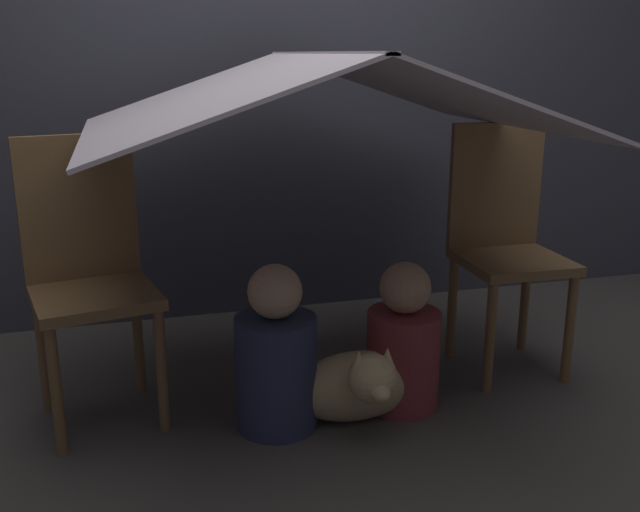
# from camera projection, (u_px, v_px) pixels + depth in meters

# --- Properties ---
(ground_plane) EXTENTS (8.80, 8.80, 0.00)m
(ground_plane) POSITION_uv_depth(u_px,v_px,m) (332.00, 412.00, 2.49)
(ground_plane) COLOR #47423D
(wall_back) EXTENTS (7.00, 0.05, 2.50)m
(wall_back) POSITION_uv_depth(u_px,v_px,m) (263.00, 44.00, 3.18)
(wall_back) COLOR #3D3D47
(wall_back) RESTS_ON ground_plane
(chair_left) EXTENTS (0.45, 0.45, 0.95)m
(chair_left) POSITION_uv_depth(u_px,v_px,m) (89.00, 269.00, 2.37)
(chair_left) COLOR brown
(chair_left) RESTS_ON ground_plane
(chair_right) EXTENTS (0.39, 0.39, 0.95)m
(chair_right) POSITION_uv_depth(u_px,v_px,m) (504.00, 238.00, 2.77)
(chair_right) COLOR brown
(chair_right) RESTS_ON ground_plane
(sheet_canopy) EXTENTS (1.53, 1.31, 0.27)m
(sheet_canopy) POSITION_uv_depth(u_px,v_px,m) (320.00, 93.00, 2.34)
(sheet_canopy) COLOR silver
(person_front) EXTENTS (0.27, 0.27, 0.56)m
(person_front) POSITION_uv_depth(u_px,v_px,m) (276.00, 359.00, 2.34)
(person_front) COLOR #2D3351
(person_front) RESTS_ON ground_plane
(person_second) EXTENTS (0.26, 0.26, 0.53)m
(person_second) POSITION_uv_depth(u_px,v_px,m) (403.00, 345.00, 2.48)
(person_second) COLOR maroon
(person_second) RESTS_ON ground_plane
(dog) EXTENTS (0.45, 0.37, 0.33)m
(dog) POSITION_uv_depth(u_px,v_px,m) (359.00, 384.00, 2.38)
(dog) COLOR tan
(dog) RESTS_ON ground_plane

